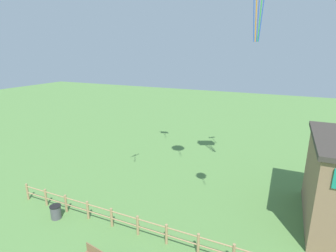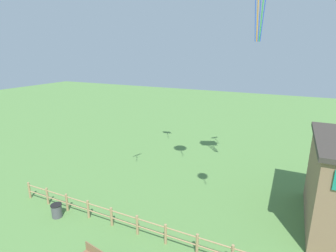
% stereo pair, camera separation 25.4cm
% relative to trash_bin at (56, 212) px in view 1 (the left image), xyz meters
% --- Properties ---
extents(wooden_fence, '(18.17, 0.14, 1.10)m').
position_rel_trash_bin_xyz_m(wooden_fence, '(5.81, 0.72, 0.22)').
color(wooden_fence, '#9E7F56').
rests_on(wooden_fence, ground_plane).
extents(trash_bin, '(0.63, 0.63, 0.79)m').
position_rel_trash_bin_xyz_m(trash_bin, '(0.00, 0.00, 0.00)').
color(trash_bin, '#4C4C51').
rests_on(trash_bin, ground_plane).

